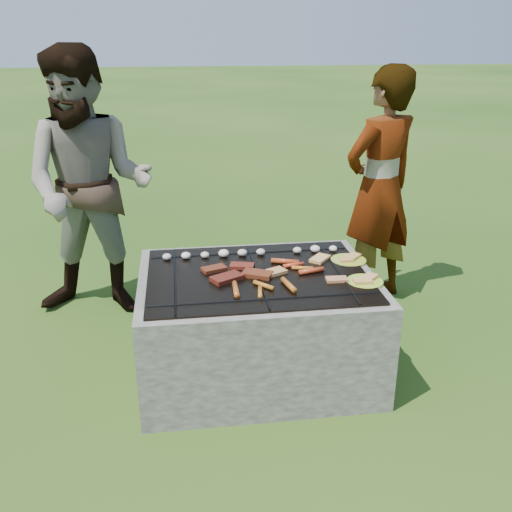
{
  "coord_description": "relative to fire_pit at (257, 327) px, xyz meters",
  "views": [
    {
      "loc": [
        -0.4,
        -2.85,
        1.87
      ],
      "look_at": [
        0.0,
        0.05,
        0.7
      ],
      "focal_mm": 40.0,
      "sensor_mm": 36.0,
      "label": 1
    }
  ],
  "objects": [
    {
      "name": "plate_near",
      "position": [
        0.56,
        -0.17,
        0.33
      ],
      "size": [
        0.24,
        0.24,
        0.03
      ],
      "color": "#F8FF3C",
      "rests_on": "fire_pit"
    },
    {
      "name": "lawn",
      "position": [
        0.0,
        0.0,
        -0.28
      ],
      "size": [
        60.0,
        60.0,
        0.0
      ],
      "primitive_type": "plane",
      "color": "#1E4210",
      "rests_on": "ground"
    },
    {
      "name": "fire_pit",
      "position": [
        0.0,
        0.0,
        0.0
      ],
      "size": [
        1.3,
        1.0,
        0.62
      ],
      "color": "#A1998E",
      "rests_on": "ground"
    },
    {
      "name": "bystander",
      "position": [
        -0.99,
        0.93,
        0.62
      ],
      "size": [
        0.98,
        0.83,
        1.8
      ],
      "primitive_type": "imported",
      "rotation": [
        0.0,
        0.0,
        -0.18
      ],
      "color": "gray",
      "rests_on": "ground"
    },
    {
      "name": "plate_far",
      "position": [
        0.56,
        0.14,
        0.33
      ],
      "size": [
        0.21,
        0.21,
        0.03
      ],
      "color": "gold",
      "rests_on": "fire_pit"
    },
    {
      "name": "pork_slabs",
      "position": [
        -0.11,
        0.01,
        0.34
      ],
      "size": [
        0.4,
        0.3,
        0.02
      ],
      "color": "#92391A",
      "rests_on": "fire_pit"
    },
    {
      "name": "cook",
      "position": [
        0.99,
        0.88,
        0.55
      ],
      "size": [
        0.72,
        0.62,
        1.67
      ],
      "primitive_type": "imported",
      "rotation": [
        0.0,
        0.0,
        3.58
      ],
      "color": "gray",
      "rests_on": "ground"
    },
    {
      "name": "bread_on_grate",
      "position": [
        0.27,
        0.02,
        0.34
      ],
      "size": [
        0.46,
        0.41,
        0.02
      ],
      "color": "tan",
      "rests_on": "fire_pit"
    },
    {
      "name": "sausages",
      "position": [
        0.11,
        -0.08,
        0.34
      ],
      "size": [
        0.53,
        0.48,
        0.03
      ],
      "color": "red",
      "rests_on": "fire_pit"
    },
    {
      "name": "mushrooms",
      "position": [
        -0.02,
        0.28,
        0.35
      ],
      "size": [
        1.05,
        0.06,
        0.04
      ],
      "color": "beige",
      "rests_on": "fire_pit"
    }
  ]
}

